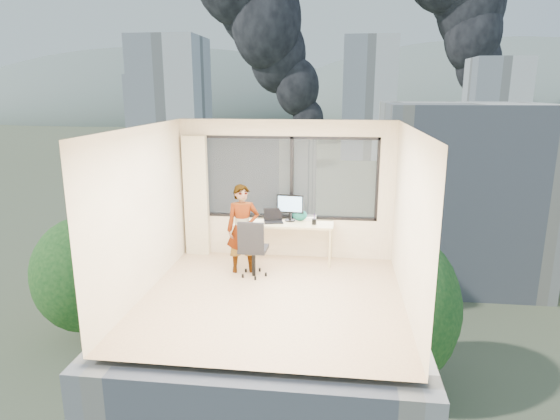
% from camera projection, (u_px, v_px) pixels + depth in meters
% --- Properties ---
extents(floor, '(4.00, 4.00, 0.01)m').
position_uv_depth(floor, '(272.00, 298.00, 7.40)').
color(floor, '#D2B888').
rests_on(floor, ground).
extents(ceiling, '(4.00, 4.00, 0.01)m').
position_uv_depth(ceiling, '(271.00, 128.00, 6.77)').
color(ceiling, white).
rests_on(ceiling, ground).
extents(wall_front, '(4.00, 0.01, 2.60)m').
position_uv_depth(wall_front, '(246.00, 264.00, 5.16)').
color(wall_front, beige).
rests_on(wall_front, ground).
extents(wall_left, '(0.01, 4.00, 2.60)m').
position_uv_depth(wall_left, '(142.00, 212.00, 7.32)').
color(wall_left, beige).
rests_on(wall_left, ground).
extents(wall_right, '(0.01, 4.00, 2.60)m').
position_uv_depth(wall_right, '(410.00, 221.00, 6.85)').
color(wall_right, beige).
rests_on(wall_right, ground).
extents(window_wall, '(3.30, 0.16, 1.55)m').
position_uv_depth(window_wall, '(289.00, 178.00, 8.95)').
color(window_wall, black).
rests_on(window_wall, ground).
extents(curtain, '(0.45, 0.14, 2.30)m').
position_uv_depth(curtain, '(196.00, 196.00, 9.13)').
color(curtain, '#F6EEC0').
rests_on(curtain, floor).
extents(desk, '(1.80, 0.60, 0.75)m').
position_uv_depth(desk, '(284.00, 242.00, 8.91)').
color(desk, beige).
rests_on(desk, floor).
extents(chair, '(0.54, 0.54, 1.03)m').
position_uv_depth(chair, '(254.00, 247.00, 8.16)').
color(chair, black).
rests_on(chair, floor).
extents(person, '(0.65, 0.51, 1.55)m').
position_uv_depth(person, '(243.00, 229.00, 8.31)').
color(person, '#2D2D33').
rests_on(person, floor).
extents(monitor, '(0.51, 0.16, 0.50)m').
position_uv_depth(monitor, '(290.00, 208.00, 8.86)').
color(monitor, black).
rests_on(monitor, desk).
extents(game_console, '(0.31, 0.27, 0.07)m').
position_uv_depth(game_console, '(309.00, 218.00, 9.01)').
color(game_console, white).
rests_on(game_console, desk).
extents(laptop, '(0.42, 0.43, 0.22)m').
position_uv_depth(laptop, '(273.00, 217.00, 8.79)').
color(laptop, black).
rests_on(laptop, desk).
extents(cellphone, '(0.12, 0.07, 0.01)m').
position_uv_depth(cellphone, '(268.00, 223.00, 8.76)').
color(cellphone, black).
rests_on(cellphone, desk).
extents(pen_cup, '(0.11, 0.11, 0.10)m').
position_uv_depth(pen_cup, '(314.00, 222.00, 8.67)').
color(pen_cup, black).
rests_on(pen_cup, desk).
extents(handbag, '(0.30, 0.21, 0.21)m').
position_uv_depth(handbag, '(300.00, 215.00, 8.91)').
color(handbag, '#0C4941').
rests_on(handbag, desk).
extents(exterior_ground, '(400.00, 400.00, 0.04)m').
position_uv_depth(exterior_ground, '(335.00, 157.00, 126.33)').
color(exterior_ground, '#515B3D').
rests_on(exterior_ground, ground).
extents(near_bldg_a, '(16.00, 12.00, 14.00)m').
position_uv_depth(near_bldg_a, '(214.00, 218.00, 39.05)').
color(near_bldg_a, beige).
rests_on(near_bldg_a, exterior_ground).
extents(near_bldg_b, '(14.00, 13.00, 16.00)m').
position_uv_depth(near_bldg_b, '(458.00, 192.00, 44.02)').
color(near_bldg_b, silver).
rests_on(near_bldg_b, exterior_ground).
extents(far_tower_a, '(14.00, 14.00, 28.00)m').
position_uv_depth(far_tower_a, '(172.00, 105.00, 102.99)').
color(far_tower_a, silver).
rests_on(far_tower_a, exterior_ground).
extents(far_tower_b, '(13.00, 13.00, 30.00)m').
position_uv_depth(far_tower_b, '(368.00, 99.00, 121.73)').
color(far_tower_b, silver).
rests_on(far_tower_b, exterior_ground).
extents(far_tower_c, '(15.00, 15.00, 26.00)m').
position_uv_depth(far_tower_c, '(495.00, 105.00, 137.10)').
color(far_tower_c, silver).
rests_on(far_tower_c, exterior_ground).
extents(far_tower_d, '(16.00, 14.00, 22.00)m').
position_uv_depth(far_tower_d, '(156.00, 109.00, 159.62)').
color(far_tower_d, silver).
rests_on(far_tower_d, exterior_ground).
extents(hill_a, '(288.00, 216.00, 90.00)m').
position_uv_depth(hill_a, '(165.00, 115.00, 333.03)').
color(hill_a, slate).
rests_on(hill_a, exterior_ground).
extents(hill_b, '(300.00, 220.00, 96.00)m').
position_uv_depth(hill_b, '(495.00, 117.00, 307.04)').
color(hill_b, slate).
rests_on(hill_b, exterior_ground).
extents(tree_a, '(7.00, 7.00, 8.00)m').
position_uv_depth(tree_a, '(87.00, 286.00, 32.90)').
color(tree_a, '#184A1C').
rests_on(tree_a, exterior_ground).
extents(tree_b, '(7.60, 7.60, 9.00)m').
position_uv_depth(tree_b, '(389.00, 324.00, 26.57)').
color(tree_b, '#184A1C').
rests_on(tree_b, exterior_ground).
extents(tree_c, '(8.40, 8.40, 10.00)m').
position_uv_depth(tree_c, '(559.00, 221.00, 45.50)').
color(tree_c, '#184A1C').
rests_on(tree_c, exterior_ground).
extents(smoke_plume_b, '(30.00, 18.00, 70.00)m').
position_uv_depth(smoke_plume_b, '(507.00, 16.00, 157.97)').
color(smoke_plume_b, black).
rests_on(smoke_plume_b, exterior_ground).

